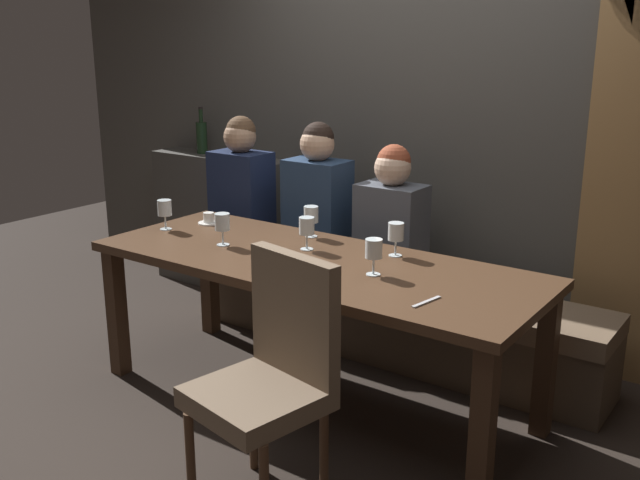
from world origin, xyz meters
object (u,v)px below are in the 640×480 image
banquette_bench (385,315)px  wine_glass_center_front (222,223)px  wine_bottle_dark_red (202,136)px  diner_far_end (391,216)px  wine_glass_end_right (396,233)px  wine_glass_near_left (165,209)px  espresso_cup (209,219)px  wine_glass_center_back (307,227)px  wine_glass_far_left (374,250)px  fork_on_table (426,302)px  chair_near_side (273,367)px  wine_glass_far_right (311,215)px  diner_bearded (317,198)px  dining_table (313,277)px  diner_redhead (241,187)px

banquette_bench → wine_glass_center_front: size_ratio=15.24×
wine_bottle_dark_red → wine_glass_center_front: 1.66m
diner_far_end → wine_glass_end_right: 0.54m
wine_glass_near_left → espresso_cup: wine_glass_near_left is taller
wine_glass_center_back → wine_glass_end_right: (0.41, 0.16, 0.00)m
wine_glass_center_front → wine_glass_center_back: 0.43m
diner_far_end → wine_bottle_dark_red: wine_bottle_dark_red is taller
diner_far_end → wine_glass_end_right: diner_far_end is taller
wine_glass_far_left → fork_on_table: (0.35, -0.17, -0.11)m
wine_glass_center_front → wine_glass_near_left: same height
banquette_bench → wine_glass_near_left: bearing=-143.1°
wine_glass_center_back → banquette_bench: bearing=78.8°
banquette_bench → wine_glass_center_front: (-0.51, -0.77, 0.63)m
chair_near_side → espresso_cup: 1.53m
chair_near_side → wine_glass_far_right: chair_near_side is taller
banquette_bench → chair_near_side: (0.34, -1.42, 0.33)m
diner_bearded → wine_glass_near_left: (-0.49, -0.74, 0.01)m
diner_bearded → wine_glass_center_back: size_ratio=5.10×
diner_bearded → fork_on_table: size_ratio=4.92×
diner_bearded → diner_far_end: size_ratio=1.12×
diner_far_end → wine_glass_far_left: bearing=-65.4°
wine_glass_center_back → chair_near_side: bearing=-61.4°
wine_glass_near_left → espresso_cup: 0.27m
wine_glass_far_left → fork_on_table: size_ratio=0.96×
dining_table → wine_glass_center_back: 0.26m
diner_redhead → wine_glass_end_right: 1.39m
dining_table → wine_glass_far_right: bearing=127.2°
wine_bottle_dark_red → wine_glass_far_right: wine_bottle_dark_red is taller
wine_glass_far_right → dining_table: bearing=-52.8°
diner_redhead → wine_glass_far_left: diner_redhead is taller
chair_near_side → wine_glass_center_back: (-0.45, 0.83, 0.29)m
banquette_bench → fork_on_table: fork_on_table is taller
wine_bottle_dark_red → wine_glass_center_front: (1.22, -1.11, -0.21)m
wine_bottle_dark_red → wine_glass_near_left: bearing=-54.8°
banquette_bench → diner_redhead: (-1.04, -0.02, 0.62)m
wine_glass_near_left → banquette_bench: bearing=36.9°
dining_table → diner_far_end: diner_far_end is taller
dining_table → wine_glass_near_left: 0.99m
dining_table → wine_glass_near_left: (-0.97, -0.03, 0.20)m
wine_bottle_dark_red → wine_glass_center_back: wine_bottle_dark_red is taller
wine_glass_center_front → wine_glass_end_right: 0.87m
dining_table → wine_glass_end_right: size_ratio=13.41×
diner_redhead → wine_bottle_dark_red: bearing=152.0°
wine_glass_far_right → fork_on_table: 1.08m
banquette_bench → diner_far_end: 0.57m
banquette_bench → diner_far_end: size_ratio=3.35×
wine_glass_end_right → espresso_cup: size_ratio=1.37×
diner_redhead → espresso_cup: size_ratio=6.99×
wine_bottle_dark_red → fork_on_table: size_ratio=1.92×
wine_glass_end_right → wine_glass_center_back: bearing=-158.7°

